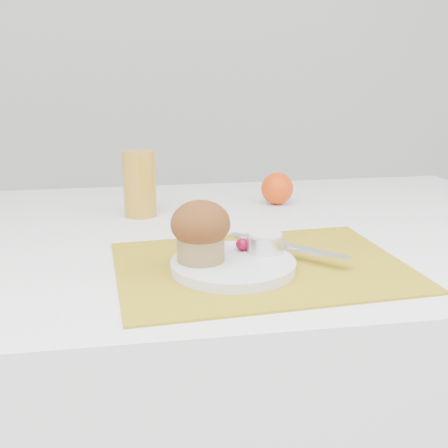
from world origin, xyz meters
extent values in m
cube|color=white|center=(0.00, 0.05, 0.38)|extent=(1.20, 0.80, 0.75)
cube|color=#A38616|center=(-0.02, -0.14, 0.75)|extent=(0.45, 0.34, 0.00)
cylinder|color=silver|center=(-0.06, -0.16, 0.76)|extent=(0.19, 0.19, 0.01)
cylinder|color=silver|center=(-0.01, -0.12, 0.78)|extent=(0.07, 0.07, 0.02)
cylinder|color=silver|center=(-0.01, -0.12, 0.79)|extent=(0.06, 0.06, 0.01)
ellipsoid|color=#5E021A|center=(-0.04, -0.12, 0.78)|extent=(0.02, 0.02, 0.02)
ellipsoid|color=#5A0205|center=(-0.01, -0.12, 0.78)|extent=(0.02, 0.02, 0.02)
cube|color=silver|center=(0.03, -0.11, 0.77)|extent=(0.16, 0.16, 0.01)
sphere|color=#E54308|center=(0.10, 0.22, 0.78)|extent=(0.07, 0.07, 0.07)
cylinder|color=gold|center=(-0.19, 0.18, 0.81)|extent=(0.08, 0.08, 0.13)
cylinder|color=olive|center=(-0.11, -0.15, 0.79)|extent=(0.09, 0.09, 0.04)
ellipsoid|color=#3B1C0A|center=(-0.11, -0.15, 0.82)|extent=(0.09, 0.09, 0.07)
camera|label=1|loc=(-0.20, -0.91, 1.05)|focal=45.00mm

